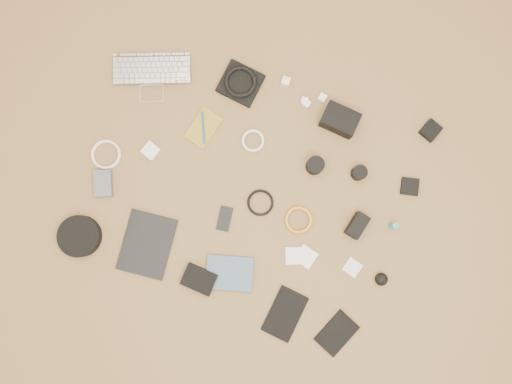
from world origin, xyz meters
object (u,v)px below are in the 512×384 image
(laptop, at_px, (152,80))
(dslr_camera, at_px, (340,120))
(headphone_case, at_px, (80,236))
(tablet, at_px, (147,244))
(paperback, at_px, (228,291))
(phone, at_px, (225,219))

(laptop, relative_size, dslr_camera, 2.25)
(headphone_case, bearing_deg, laptop, 84.56)
(tablet, distance_m, paperback, 0.39)
(dslr_camera, relative_size, phone, 1.43)
(headphone_case, bearing_deg, tablet, 10.90)
(laptop, distance_m, phone, 0.67)
(phone, bearing_deg, headphone_case, -160.48)
(phone, height_order, headphone_case, headphone_case)
(paperback, bearing_deg, headphone_case, 74.28)
(laptop, bearing_deg, dslr_camera, -13.66)
(dslr_camera, height_order, phone, dslr_camera)
(tablet, relative_size, paperback, 1.35)
(phone, bearing_deg, dslr_camera, 53.05)
(phone, xyz_separation_m, paperback, (0.11, -0.28, 0.01))
(laptop, xyz_separation_m, phone, (0.48, -0.47, -0.01))
(tablet, bearing_deg, dslr_camera, 47.20)
(tablet, height_order, headphone_case, headphone_case)
(headphone_case, xyz_separation_m, paperback, (0.66, -0.02, -0.01))
(headphone_case, bearing_deg, paperback, -2.16)
(laptop, height_order, dslr_camera, dslr_camera)
(paperback, bearing_deg, phone, 7.58)
(tablet, xyz_separation_m, headphone_case, (-0.27, -0.05, 0.02))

